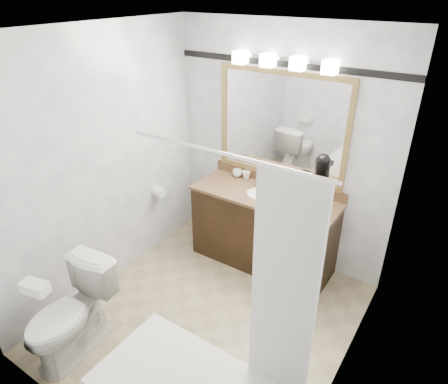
% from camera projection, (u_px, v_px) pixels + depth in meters
% --- Properties ---
extents(room, '(2.42, 2.62, 2.52)m').
position_uv_depth(room, '(206.00, 200.00, 3.14)').
color(room, tan).
rests_on(room, ground).
extents(vanity, '(1.53, 0.58, 0.97)m').
position_uv_depth(vanity, '(263.00, 228.00, 4.27)').
color(vanity, black).
rests_on(vanity, ground).
extents(mirror, '(1.40, 0.04, 1.10)m').
position_uv_depth(mirror, '(281.00, 126.00, 3.97)').
color(mirror, '#A08048').
rests_on(mirror, room).
extents(vanity_light_bar, '(1.02, 0.14, 0.12)m').
position_uv_depth(vanity_light_bar, '(283.00, 61.00, 3.63)').
color(vanity_light_bar, silver).
rests_on(vanity_light_bar, room).
extents(accent_stripe, '(2.40, 0.01, 0.06)m').
position_uv_depth(accent_stripe, '(286.00, 64.00, 3.70)').
color(accent_stripe, black).
rests_on(accent_stripe, room).
extents(tp_roll, '(0.11, 0.12, 0.12)m').
position_uv_depth(tp_roll, '(159.00, 192.00, 4.45)').
color(tp_roll, white).
rests_on(tp_roll, room).
extents(toilet, '(0.51, 0.81, 0.79)m').
position_uv_depth(toilet, '(69.00, 315.00, 3.21)').
color(toilet, white).
rests_on(toilet, ground).
extents(tissue_box, '(0.22, 0.15, 0.08)m').
position_uv_depth(tissue_box, '(35.00, 287.00, 2.86)').
color(tissue_box, white).
rests_on(tissue_box, toilet).
extents(coffee_maker, '(0.19, 0.24, 0.36)m').
position_uv_depth(coffee_maker, '(303.00, 187.00, 3.81)').
color(coffee_maker, black).
rests_on(coffee_maker, vanity).
extents(cup_left, '(0.13, 0.13, 0.08)m').
position_uv_depth(cup_left, '(237.00, 173.00, 4.44)').
color(cup_left, white).
rests_on(cup_left, vanity).
extents(cup_right, '(0.10, 0.10, 0.09)m').
position_uv_depth(cup_right, '(246.00, 175.00, 4.39)').
color(cup_right, white).
rests_on(cup_right, vanity).
extents(soap_bottle_a, '(0.06, 0.06, 0.10)m').
position_uv_depth(soap_bottle_a, '(271.00, 181.00, 4.24)').
color(soap_bottle_a, white).
rests_on(soap_bottle_a, vanity).
extents(soap_bottle_b, '(0.07, 0.07, 0.07)m').
position_uv_depth(soap_bottle_b, '(296.00, 190.00, 4.08)').
color(soap_bottle_b, white).
rests_on(soap_bottle_b, vanity).
extents(soap_bar, '(0.09, 0.07, 0.02)m').
position_uv_depth(soap_bar, '(273.00, 190.00, 4.15)').
color(soap_bar, beige).
rests_on(soap_bar, vanity).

